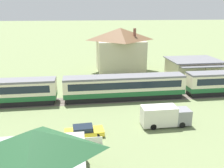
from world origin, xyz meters
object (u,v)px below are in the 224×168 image
at_px(station_building, 193,68).
at_px(parked_car_yellow, 84,131).
at_px(cottage_dark_green_roof, 35,156).
at_px(station_house_brown_roof, 120,49).
at_px(passenger_train, 126,86).
at_px(delivery_truck_grey, 164,116).

height_order(station_building, parked_car_yellow, station_building).
distance_m(station_building, cottage_dark_green_roof, 41.24).
relative_size(station_building, parked_car_yellow, 2.26).
height_order(station_building, station_house_brown_roof, station_house_brown_roof).
relative_size(passenger_train, station_building, 9.80).
bearing_deg(cottage_dark_green_roof, station_building, 46.33).
distance_m(cottage_dark_green_roof, delivery_truck_grey, 17.12).
bearing_deg(parked_car_yellow, passenger_train, 53.87).
bearing_deg(station_house_brown_roof, passenger_train, -96.65).
bearing_deg(parked_car_yellow, station_building, 38.90).
height_order(parked_car_yellow, delivery_truck_grey, delivery_truck_grey).
bearing_deg(parked_car_yellow, delivery_truck_grey, 3.38).
distance_m(station_house_brown_roof, delivery_truck_grey, 30.23).
relative_size(station_building, delivery_truck_grey, 1.69).
relative_size(passenger_train, parked_car_yellow, 22.12).
height_order(station_house_brown_roof, delivery_truck_grey, station_house_brown_roof).
distance_m(station_house_brown_roof, cottage_dark_green_roof, 41.30).
bearing_deg(cottage_dark_green_roof, station_house_brown_roof, 70.40).
height_order(passenger_train, cottage_dark_green_roof, cottage_dark_green_roof).
distance_m(station_house_brown_roof, parked_car_yellow, 33.02).
height_order(passenger_train, delivery_truck_grey, passenger_train).
xyz_separation_m(station_building, station_house_brown_roof, (-14.65, 9.00, 3.20)).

